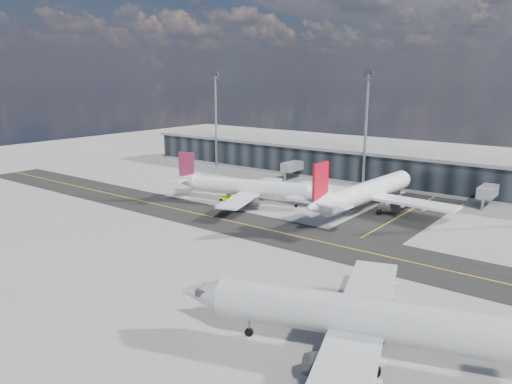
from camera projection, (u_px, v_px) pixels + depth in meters
ground at (245, 233)px, 89.84m from camera, size 300.00×300.00×0.00m
taxiway_lanes at (296, 223)px, 95.81m from camera, size 180.00×63.00×0.03m
terminal_concourse at (375, 167)px, 131.29m from camera, size 152.00×19.80×8.80m
floodlight_masts at (366, 125)px, 123.35m from camera, size 102.50×0.70×28.90m
airliner_af at (247, 188)px, 110.00m from camera, size 35.29×30.43×10.68m
airliner_redtail at (367, 192)px, 102.87m from camera, size 36.27×42.56×12.61m
airliner_near at (376, 320)px, 48.90m from camera, size 41.24×35.59×12.52m
baggage_tug at (227, 197)px, 112.62m from camera, size 2.93×2.12×1.67m
service_van at (377, 197)px, 113.24m from camera, size 3.98×5.51×1.39m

